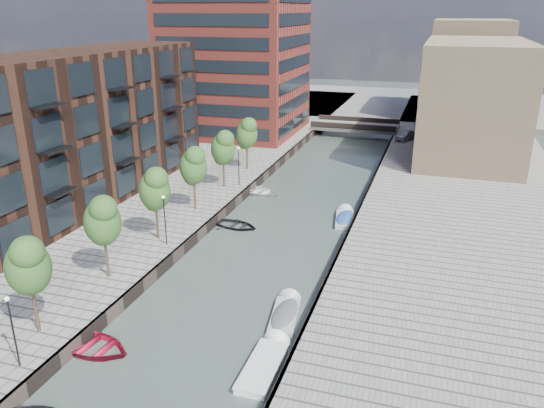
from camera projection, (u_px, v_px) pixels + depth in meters
The scene contains 27 objects.
water at pixel (304, 201), 54.68m from camera, with size 300.00×300.00×0.00m, color #38473F.
quay_left at pixel (19, 166), 64.77m from camera, with size 60.00×140.00×1.00m, color gray.
quay_right at pixel (469, 213), 49.94m from camera, with size 20.00×140.00×1.00m, color gray.
quay_wall_left at pixel (249, 190), 56.25m from camera, with size 0.25×140.00×1.00m, color #332823.
quay_wall_right at pixel (364, 202), 52.77m from camera, with size 0.25×140.00×1.00m, color #332823.
far_closure at pixel (378, 103), 108.15m from camera, with size 80.00×40.00×1.00m, color gray.
apartment_block at pixel (68, 132), 48.68m from camera, with size 8.00×38.00×14.00m, color black.
tower at pixel (236, 28), 76.35m from camera, with size 18.00×18.00×30.00m, color maroon.
tan_block_near at pixel (472, 98), 67.02m from camera, with size 12.00×25.00×14.00m, color tan.
tan_block_far at pixel (467, 69), 89.92m from camera, with size 12.00×20.00×16.00m, color tan.
bridge at pixel (356, 126), 82.81m from camera, with size 13.00×6.00×1.30m.
tree_1 at pixel (28, 264), 29.34m from camera, with size 2.50×2.50×5.95m.
tree_2 at pixel (102, 219), 35.60m from camera, with size 2.50×2.50×5.95m.
tree_3 at pixel (154, 188), 41.86m from camera, with size 2.50×2.50×5.95m.
tree_4 at pixel (193, 165), 48.12m from camera, with size 2.50×2.50×5.95m.
tree_5 at pixel (223, 147), 54.37m from camera, with size 2.50×2.50×5.95m.
tree_6 at pixel (247, 133), 60.63m from camera, with size 2.50×2.50×5.95m.
lamp_0 at pixel (12, 325), 26.91m from camera, with size 0.24×0.24×4.12m.
lamp_1 at pixel (165, 215), 41.21m from camera, with size 0.24×0.24×4.12m.
lamp_2 at pixel (239, 162), 55.52m from camera, with size 0.24×0.24×4.12m.
sloop_2 at pixel (92, 350), 30.72m from camera, with size 3.60×5.04×1.04m, color #A6122F.
sloop_3 at pixel (258, 194), 56.75m from camera, with size 3.51×4.91×1.02m, color white.
sloop_4 at pixel (236, 227), 48.05m from camera, with size 2.97×4.16×0.86m, color black.
motorboat_2 at pixel (267, 362), 29.52m from camera, with size 1.78×5.04×1.68m.
motorboat_3 at pixel (345, 218), 49.65m from camera, with size 2.29×4.82×1.54m.
motorboat_4 at pixel (286, 313), 34.13m from camera, with size 2.19×4.74×1.52m.
car at pixel (406, 135), 75.69m from camera, with size 1.68×4.19×1.43m, color #B0B3B5.
Camera 1 is at (12.44, -10.02, 18.57)m, focal length 35.00 mm.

